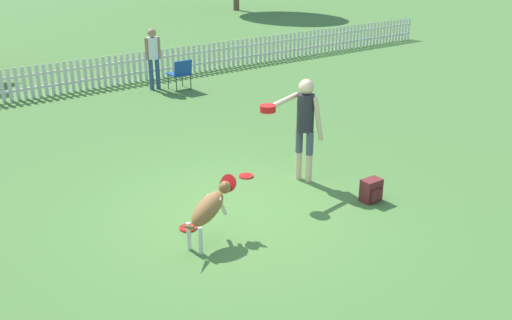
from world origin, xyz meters
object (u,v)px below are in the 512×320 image
spectator_standing (153,53)px  frisbee_near_handler (246,176)px  frisbee_midfield (188,228)px  handler_person (303,118)px  leaping_dog (209,207)px  backpack_on_grass (371,190)px  folding_chair_blue_left (181,72)px

spectator_standing → frisbee_near_handler: bearing=86.0°
frisbee_near_handler → frisbee_midfield: bearing=-149.3°
handler_person → frisbee_midfield: 2.62m
leaping_dog → frisbee_near_handler: bearing=113.1°
leaping_dog → backpack_on_grass: leaping_dog is taller
leaping_dog → backpack_on_grass: size_ratio=3.05×
frisbee_near_handler → leaping_dog: bearing=-137.5°
handler_person → leaping_dog: 2.50m
handler_person → backpack_on_grass: bearing=178.5°
frisbee_near_handler → backpack_on_grass: (1.03, -1.91, 0.17)m
backpack_on_grass → frisbee_near_handler: bearing=118.4°
leaping_dog → folding_chair_blue_left: leaping_dog is taller
spectator_standing → frisbee_midfield: bearing=75.3°
handler_person → leaping_dog: (-2.29, -0.82, -0.59)m
folding_chair_blue_left → handler_person: bearing=77.1°
frisbee_midfield → folding_chair_blue_left: (3.63, 6.73, 0.47)m
leaping_dog → spectator_standing: 8.27m
leaping_dog → folding_chair_blue_left: (3.56, 7.21, -0.03)m
frisbee_near_handler → spectator_standing: (1.38, 6.17, 0.95)m
leaping_dog → folding_chair_blue_left: bearing=134.3°
frisbee_midfield → spectator_standing: (3.11, 7.19, 0.95)m
handler_person → spectator_standing: bearing=-25.6°
frisbee_near_handler → spectator_standing: spectator_standing is taller
leaping_dog → folding_chair_blue_left: 8.05m
frisbee_near_handler → frisbee_midfield: size_ratio=1.00×
backpack_on_grass → spectator_standing: spectator_standing is taller
handler_person → frisbee_near_handler: 1.44m
handler_person → folding_chair_blue_left: 6.55m
handler_person → spectator_standing: handler_person is taller
folding_chair_blue_left → spectator_standing: spectator_standing is taller
frisbee_near_handler → folding_chair_blue_left: size_ratio=0.30×
folding_chair_blue_left → spectator_standing: (-0.53, 0.47, 0.48)m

